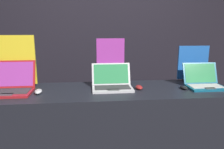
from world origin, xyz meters
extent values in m
cube|color=black|center=(0.00, 1.51, 1.40)|extent=(8.00, 0.05, 2.80)
cube|color=black|center=(0.00, 0.33, 0.48)|extent=(2.31, 0.66, 0.97)
cube|color=maroon|center=(-0.94, 0.28, 0.98)|extent=(0.38, 0.27, 0.02)
cube|color=#2D2D30|center=(-0.94, 0.30, 0.99)|extent=(0.33, 0.19, 0.00)
cube|color=#3F3F42|center=(-0.94, 0.20, 0.99)|extent=(0.11, 0.06, 0.00)
cube|color=maroon|center=(-0.94, 0.46, 1.11)|extent=(0.38, 0.10, 0.26)
cube|color=#8C338C|center=(-0.94, 0.46, 1.12)|extent=(0.34, 0.08, 0.22)
ellipsoid|color=#B2B2B7|center=(-0.69, 0.28, 0.99)|extent=(0.06, 0.12, 0.04)
cube|color=black|center=(-0.94, 0.55, 0.98)|extent=(0.20, 0.07, 0.02)
cube|color=gold|center=(-0.94, 0.55, 1.24)|extent=(0.37, 0.02, 0.49)
cube|color=#B7B7BC|center=(0.00, 0.32, 0.98)|extent=(0.39, 0.22, 0.02)
cube|color=#2D2D30|center=(0.00, 0.34, 0.99)|extent=(0.34, 0.16, 0.00)
cube|color=#3F3F42|center=(0.00, 0.25, 0.99)|extent=(0.11, 0.05, 0.00)
cube|color=#B7B7BC|center=(0.00, 0.47, 1.09)|extent=(0.39, 0.09, 0.21)
cube|color=#2D7F4C|center=(0.00, 0.46, 1.09)|extent=(0.35, 0.07, 0.19)
ellipsoid|color=maroon|center=(0.26, 0.32, 0.99)|extent=(0.07, 0.11, 0.04)
cube|color=black|center=(0.00, 0.53, 0.98)|extent=(0.16, 0.07, 0.02)
cube|color=purple|center=(0.00, 0.53, 1.22)|extent=(0.29, 0.02, 0.46)
cube|color=#0F5170|center=(0.92, 0.27, 0.98)|extent=(0.36, 0.22, 0.02)
cube|color=#B7B7B7|center=(0.92, 0.29, 0.99)|extent=(0.32, 0.16, 0.00)
cube|color=#3F3F42|center=(0.92, 0.21, 0.99)|extent=(0.10, 0.05, 0.00)
cube|color=#0F5170|center=(0.92, 0.42, 1.09)|extent=(0.36, 0.09, 0.21)
cube|color=#2D7F4C|center=(0.92, 0.42, 1.09)|extent=(0.32, 0.07, 0.18)
ellipsoid|color=black|center=(0.70, 0.29, 0.98)|extent=(0.06, 0.11, 0.03)
cube|color=black|center=(0.92, 0.60, 0.98)|extent=(0.19, 0.07, 0.02)
cube|color=#1E59B2|center=(0.92, 0.60, 1.17)|extent=(0.34, 0.02, 0.37)
camera|label=1|loc=(-0.21, -1.68, 1.56)|focal=35.00mm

